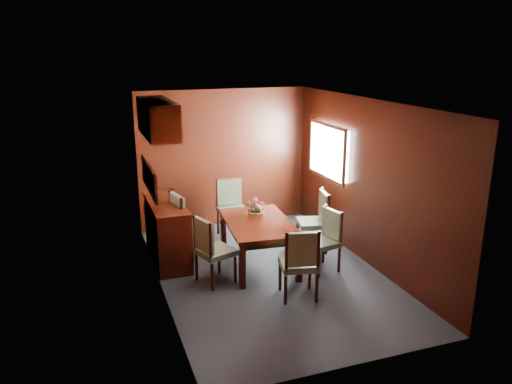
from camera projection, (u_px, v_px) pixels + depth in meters
name	position (u px, v px, depth m)	size (l,w,h in m)	color
ground	(269.00, 274.00, 7.04)	(4.50, 4.50, 0.00)	#353F48
room_shell	(254.00, 157.00, 6.85)	(3.06, 4.52, 2.41)	black
sideboard	(167.00, 231.00, 7.42)	(0.48, 1.40, 0.90)	black
dining_table	(258.00, 228.00, 7.17)	(1.02, 1.51, 0.68)	black
chair_left_near	(211.00, 247.00, 6.62)	(0.55, 0.56, 0.95)	black
chair_left_far	(186.00, 223.00, 7.32)	(0.57, 0.59, 1.07)	black
chair_right_near	(326.00, 236.00, 7.07)	(0.48, 0.49, 0.90)	black
chair_right_far	(317.00, 218.00, 7.74)	(0.52, 0.54, 0.96)	black
chair_head	(300.00, 260.00, 6.20)	(0.53, 0.52, 0.96)	black
chair_foot	(231.00, 204.00, 8.36)	(0.47, 0.46, 0.98)	black
flower_centerpiece	(256.00, 208.00, 7.33)	(0.26, 0.26, 0.26)	#B86B38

